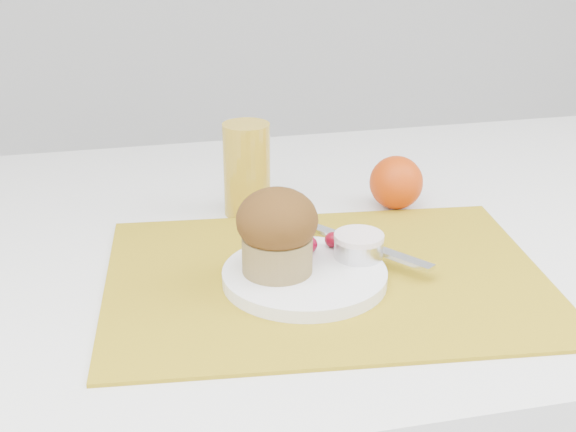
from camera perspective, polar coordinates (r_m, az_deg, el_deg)
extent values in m
cube|color=#AE8E18|center=(0.90, 2.74, -4.41)|extent=(0.52, 0.41, 0.00)
cylinder|color=white|center=(0.88, 1.19, -4.29)|extent=(0.20, 0.20, 0.01)
cylinder|color=silver|center=(0.90, 5.05, -2.20)|extent=(0.06, 0.06, 0.02)
cylinder|color=white|center=(0.90, 5.07, -1.49)|extent=(0.06, 0.06, 0.01)
ellipsoid|color=#5C0216|center=(0.91, 1.41, -2.04)|extent=(0.02, 0.02, 0.02)
ellipsoid|color=#5A020F|center=(0.93, 3.22, -1.69)|extent=(0.02, 0.02, 0.02)
cube|color=silver|center=(0.93, 5.30, -2.01)|extent=(0.12, 0.16, 0.00)
sphere|color=#C63D07|center=(1.09, 7.70, 2.37)|extent=(0.07, 0.07, 0.07)
cylinder|color=gold|center=(1.05, -2.95, 3.34)|extent=(0.07, 0.07, 0.12)
cylinder|color=olive|center=(0.87, -0.77, -2.71)|extent=(0.10, 0.10, 0.04)
ellipsoid|color=#331B09|center=(0.85, -0.79, -0.29)|extent=(0.09, 0.09, 0.07)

